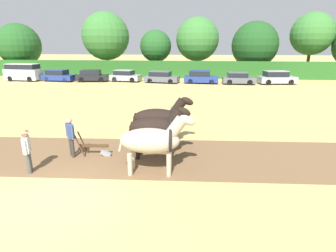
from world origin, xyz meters
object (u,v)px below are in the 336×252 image
(tree_center, at_px, (197,39))
(tree_center_left, at_px, (156,46))
(parked_car_left, at_px, (58,76))
(parked_car_end_right, at_px, (277,78))
(plow, at_px, (97,149))
(farmer_onlooker_left, at_px, (27,148))
(farmer_beside_team, at_px, (173,118))
(draft_horse_lead_right, at_px, (156,128))
(parked_car_center_left, at_px, (92,76))
(parked_car_right, at_px, (201,77))
(parked_car_center, at_px, (125,76))
(tree_center_right, at_px, (255,45))
(tree_right, at_px, (312,34))
(tree_far_left, at_px, (19,45))
(draft_horse_trail_left, at_px, (159,118))
(draft_horse_lead_left, at_px, (153,140))
(farmer_at_plow, at_px, (70,134))
(parked_van, at_px, (23,72))
(parked_car_center_right, at_px, (161,77))
(tree_left, at_px, (106,36))
(parked_car_far_right, at_px, (238,78))

(tree_center, bearing_deg, tree_center_left, -178.00)
(parked_car_left, relative_size, parked_car_end_right, 0.96)
(plow, xyz_separation_m, farmer_onlooker_left, (-1.97, -1.79, 0.69))
(farmer_beside_team, bearing_deg, tree_center, 86.95)
(draft_horse_lead_right, relative_size, parked_car_left, 0.62)
(parked_car_center_left, relative_size, parked_car_right, 0.99)
(farmer_beside_team, height_order, parked_car_center, farmer_beside_team)
(tree_center_right, xyz_separation_m, tree_right, (8.03, -0.46, 1.57))
(plow, distance_m, parked_car_center, 24.20)
(draft_horse_lead_right, xyz_separation_m, farmer_beside_team, (0.43, 2.96, -0.39))
(farmer_beside_team, relative_size, parked_car_right, 0.37)
(parked_car_center_left, distance_m, parked_car_right, 14.19)
(draft_horse_lead_right, xyz_separation_m, parked_car_end_right, (11.41, 23.15, -0.54))
(tree_far_left, xyz_separation_m, tree_center_right, (37.89, 1.39, 0.02))
(draft_horse_trail_left, bearing_deg, tree_center_right, 68.38)
(parked_car_left, bearing_deg, tree_far_left, 147.67)
(draft_horse_lead_left, distance_m, farmer_at_plow, 3.90)
(parked_van, xyz_separation_m, parked_car_left, (4.74, 0.17, -0.43))
(farmer_beside_team, bearing_deg, parked_car_center_right, 98.45)
(parked_car_right, distance_m, parked_car_end_right, 9.22)
(tree_center_right, xyz_separation_m, parked_car_right, (-8.27, -10.15, -3.83))
(draft_horse_trail_left, relative_size, parked_car_center, 0.72)
(draft_horse_trail_left, distance_m, parked_car_center_left, 24.73)
(tree_far_left, bearing_deg, parked_car_end_right, -12.37)
(farmer_beside_team, distance_m, parked_car_center_right, 20.15)
(draft_horse_lead_right, relative_size, farmer_beside_team, 1.72)
(draft_horse_lead_right, bearing_deg, parked_car_center, 104.80)
(tree_far_left, height_order, farmer_at_plow, tree_far_left)
(draft_horse_lead_right, distance_m, draft_horse_trail_left, 1.46)
(tree_far_left, distance_m, farmer_at_plow, 40.05)
(draft_horse_trail_left, distance_m, parked_car_right, 21.58)
(parked_car_center_right, bearing_deg, farmer_beside_team, -71.69)
(tree_left, xyz_separation_m, parked_car_far_right, (19.26, -8.59, -5.16))
(tree_center, distance_m, parked_car_end_right, 14.00)
(farmer_beside_team, distance_m, farmer_onlooker_left, 7.01)
(tree_far_left, height_order, draft_horse_lead_left, tree_far_left)
(draft_horse_lead_left, bearing_deg, tree_far_left, 126.52)
(parked_car_center, relative_size, parked_car_far_right, 1.07)
(parked_car_center, xyz_separation_m, parked_car_right, (9.84, -0.61, 0.04))
(tree_center_right, distance_m, parked_car_right, 13.64)
(tree_far_left, height_order, parked_car_right, tree_far_left)
(farmer_beside_team, xyz_separation_m, parked_car_far_right, (6.32, 19.61, -0.21))
(farmer_beside_team, height_order, farmer_onlooker_left, farmer_onlooker_left)
(farmer_onlooker_left, xyz_separation_m, parked_car_center, (-3.05, 25.46, -0.28))
(plow, bearing_deg, parked_car_left, 117.89)
(parked_van, xyz_separation_m, parked_car_center_right, (18.49, 0.13, -0.45))
(tree_left, bearing_deg, parked_car_left, -115.82)
(tree_center_right, relative_size, draft_horse_trail_left, 2.70)
(parked_car_center, height_order, parked_car_end_right, parked_car_end_right)
(farmer_at_plow, relative_size, parked_van, 0.37)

